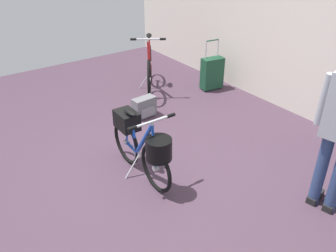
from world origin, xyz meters
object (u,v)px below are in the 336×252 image
Objects in this scene: folding_bike_foreground at (142,144)px; display_bike_left at (149,69)px; rolling_suitcase at (212,73)px; backpack_on_floor at (144,107)px.

display_bike_left is (-1.97, 1.38, -0.06)m from folding_bike_foreground.
rolling_suitcase is (-1.36, 2.23, -0.14)m from folding_bike_foreground.
backpack_on_floor is at bearing -37.74° from display_bike_left.
folding_bike_foreground reaches higher than backpack_on_floor.
backpack_on_floor is (0.79, -0.61, -0.22)m from display_bike_left.
folding_bike_foreground is at bearing -58.50° from rolling_suitcase.
display_bike_left is at bearing 142.26° from backpack_on_floor.
rolling_suitcase is 2.39× the size of backpack_on_floor.
backpack_on_floor is (-1.18, 0.77, -0.28)m from folding_bike_foreground.
display_bike_left is at bearing -125.45° from rolling_suitcase.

